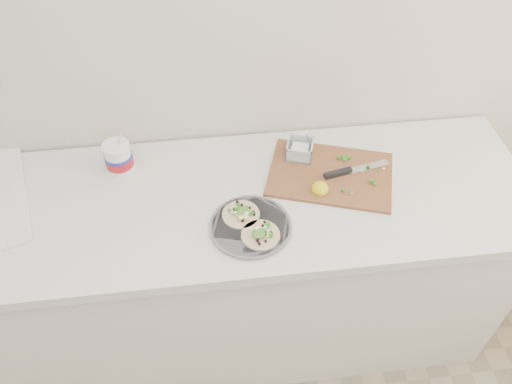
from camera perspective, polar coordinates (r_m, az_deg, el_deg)
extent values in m
cube|color=beige|center=(1.70, -10.07, 15.89)|extent=(3.50, 0.05, 2.60)
cube|color=silver|center=(2.08, -6.99, -9.61)|extent=(2.40, 0.62, 0.86)
cube|color=silver|center=(1.72, -8.29, -1.69)|extent=(2.44, 0.66, 0.04)
cylinder|color=slate|center=(1.61, -0.63, -3.96)|extent=(0.25, 0.25, 0.01)
cylinder|color=slate|center=(1.60, -0.63, -3.85)|extent=(0.27, 0.27, 0.00)
cylinder|color=white|center=(1.82, -15.44, 3.83)|extent=(0.09, 0.09, 0.12)
cylinder|color=#B2131E|center=(1.83, -15.38, 3.59)|extent=(0.10, 0.10, 0.04)
cylinder|color=#192D99|center=(1.82, -15.49, 4.02)|extent=(0.10, 0.10, 0.01)
cube|color=brown|center=(1.79, 8.48, 2.04)|extent=(0.50, 0.42, 0.01)
cube|color=white|center=(1.83, 5.02, 4.75)|extent=(0.06, 0.06, 0.03)
ellipsoid|color=yellow|center=(1.71, 7.34, 0.57)|extent=(0.06, 0.06, 0.05)
cube|color=silver|center=(1.83, 12.73, 2.84)|extent=(0.16, 0.06, 0.00)
cube|color=black|center=(1.78, 9.35, 2.15)|extent=(0.10, 0.04, 0.02)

